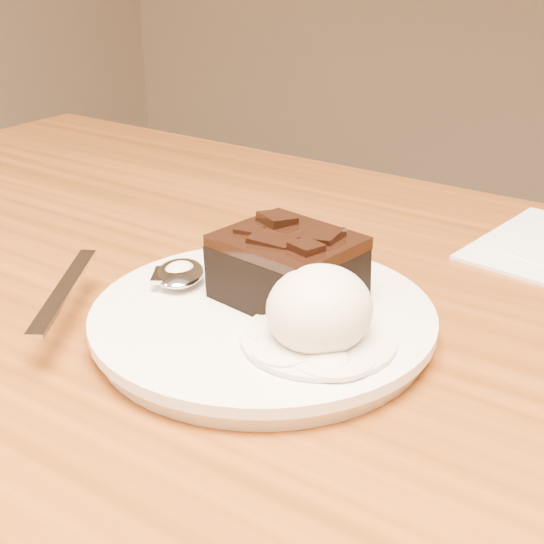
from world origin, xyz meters
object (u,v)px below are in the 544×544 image
Objects in this scene: ice_cream_scoop at (319,310)px; spoon at (180,276)px; brownie at (288,272)px; plate at (263,322)px.

ice_cream_scoop reaches higher than spoon.
ice_cream_scoop is 0.35× the size of spoon.
brownie reaches higher than spoon.
ice_cream_scoop is at bearing -40.02° from spoon.
plate is 3.39× the size of ice_cream_scoop.
spoon is (-0.07, 0.00, 0.01)m from plate.
ice_cream_scoop is (0.05, -0.04, 0.00)m from brownie.
spoon is at bearing 172.76° from ice_cream_scoop.
brownie is 0.06m from ice_cream_scoop.
ice_cream_scoop reaches higher than plate.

